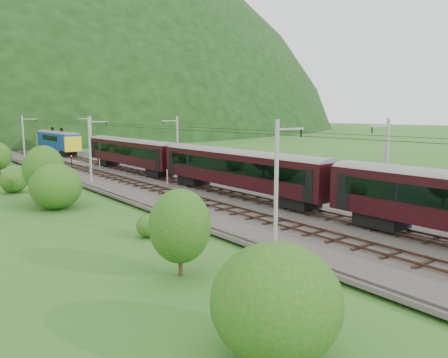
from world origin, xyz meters
TOP-DOWN VIEW (x-y plane):
  - ground at (0.00, 0.00)m, footprint 600.00×600.00m
  - railbed at (0.00, 10.00)m, footprint 14.00×220.00m
  - track_left at (-2.40, 10.00)m, footprint 2.40×220.00m
  - track_right at (2.40, 10.00)m, footprint 2.40×220.00m
  - catenary_left at (-6.12, 32.00)m, footprint 2.54×192.28m
  - catenary_right at (6.12, 32.00)m, footprint 2.54×192.28m
  - overhead_wires at (0.00, 10.00)m, footprint 4.83×198.00m
  - train at (2.40, 1.59)m, footprint 3.18×153.77m
  - hazard_post_near at (-0.08, 44.54)m, footprint 0.16×0.16m
  - hazard_post_far at (0.74, 25.53)m, footprint 0.18×0.18m
  - signal at (-3.08, 48.28)m, footprint 0.21×0.21m
  - vegetation_left at (-13.63, 13.30)m, footprint 9.78×145.02m
  - vegetation_right at (11.60, 14.15)m, footprint 6.57×101.31m

SIDE VIEW (x-z plane):
  - ground at x=0.00m, z-range 0.00..0.00m
  - railbed at x=0.00m, z-range 0.00..0.30m
  - track_left at x=-2.40m, z-range 0.24..0.51m
  - track_right at x=2.40m, z-range 0.24..0.51m
  - hazard_post_near at x=-0.08m, z-range 0.30..1.84m
  - hazard_post_far at x=0.74m, z-range 0.30..2.02m
  - vegetation_right at x=11.60m, z-range -0.12..2.91m
  - signal at x=-3.08m, z-range 0.47..2.41m
  - vegetation_left at x=-13.63m, z-range -0.57..5.07m
  - train at x=2.40m, z-range 0.97..6.51m
  - catenary_left at x=-6.12m, z-range 0.50..8.50m
  - catenary_right at x=6.12m, z-range 0.50..8.50m
  - overhead_wires at x=0.00m, z-range 7.08..7.12m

